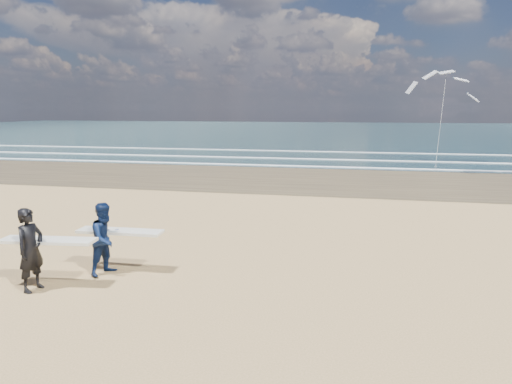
# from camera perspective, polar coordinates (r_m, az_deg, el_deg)

# --- Properties ---
(ocean) EXTENTS (220.00, 100.00, 0.02)m
(ocean) POSITION_cam_1_polar(r_m,az_deg,el_deg) (82.20, 20.86, 6.97)
(ocean) COLOR #193338
(ocean) RESTS_ON ground
(surfer_near) EXTENTS (2.25, 1.11, 1.93)m
(surfer_near) POSITION_cam_1_polar(r_m,az_deg,el_deg) (11.57, -26.14, -6.37)
(surfer_near) COLOR black
(surfer_near) RESTS_ON ground
(surfer_far) EXTENTS (2.22, 1.19, 1.83)m
(surfer_far) POSITION_cam_1_polar(r_m,az_deg,el_deg) (12.02, -18.13, -5.49)
(surfer_far) COLOR #0B193E
(surfer_far) RESTS_ON ground
(kite_1) EXTENTS (5.34, 4.69, 7.80)m
(kite_1) POSITION_cam_1_polar(r_m,az_deg,el_deg) (36.64, 22.29, 9.91)
(kite_1) COLOR slate
(kite_1) RESTS_ON ground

